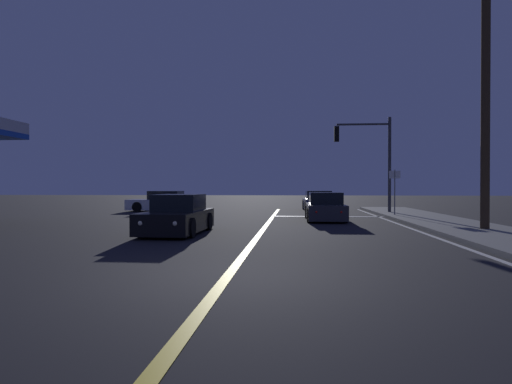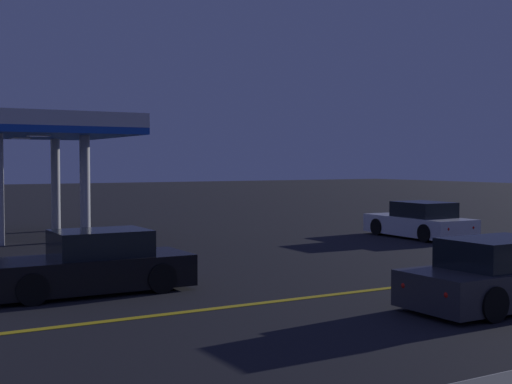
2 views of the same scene
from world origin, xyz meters
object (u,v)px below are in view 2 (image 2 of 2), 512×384
car_lead_oncoming_white (420,222)px  gas_station_canopy (29,129)px  car_side_waiting_black (91,266)px  car_far_approaching_charcoal (506,277)px

car_lead_oncoming_white → gas_station_canopy: size_ratio=0.59×
car_side_waiting_black → gas_station_canopy: bearing=-5.3°
car_far_approaching_charcoal → gas_station_canopy: size_ratio=0.60×
car_far_approaching_charcoal → car_lead_oncoming_white: 12.42m
car_far_approaching_charcoal → car_lead_oncoming_white: size_ratio=1.02×
car_far_approaching_charcoal → car_lead_oncoming_white: same height
car_far_approaching_charcoal → car_lead_oncoming_white: (-10.07, 7.26, 0.00)m
car_side_waiting_black → car_lead_oncoming_white: 14.56m
car_side_waiting_black → car_far_approaching_charcoal: bearing=-129.0°
car_side_waiting_black → gas_station_canopy: size_ratio=0.58×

